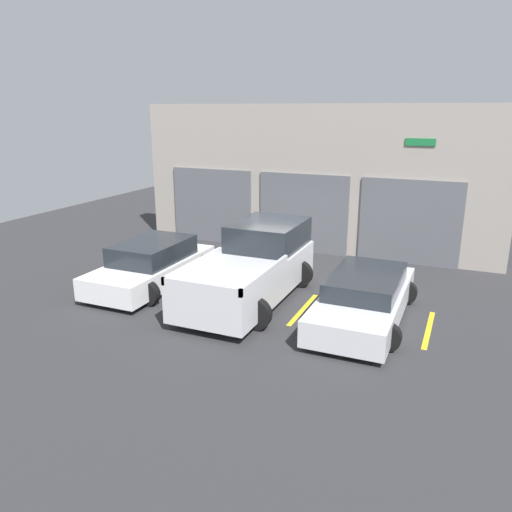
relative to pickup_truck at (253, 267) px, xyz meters
The scene contains 9 objects.
ground_plane 2.02m from the pickup_truck, 90.00° to the left, with size 28.00×28.00×0.00m, color #2D2D30.
shophouse_building 5.36m from the pickup_truck, 90.11° to the left, with size 12.77×0.68×5.06m.
pickup_truck is the anchor object (origin of this frame).
sedan_white 3.06m from the pickup_truck, behind, with size 2.22×4.28×1.29m.
sedan_side 3.07m from the pickup_truck, ahead, with size 2.18×4.63×1.14m.
parking_stripe_far_left 4.65m from the pickup_truck, behind, with size 0.12×2.20×0.01m, color gold.
parking_stripe_left 1.77m from the pickup_truck, 168.29° to the right, with size 0.12×2.20×0.01m, color gold.
parking_stripe_centre 1.77m from the pickup_truck, 11.71° to the right, with size 0.12×2.20×0.01m, color gold.
parking_stripe_right 4.65m from the pickup_truck, ahead, with size 0.12×2.20×0.01m, color gold.
Camera 1 is at (5.09, -13.41, 4.90)m, focal length 35.00 mm.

